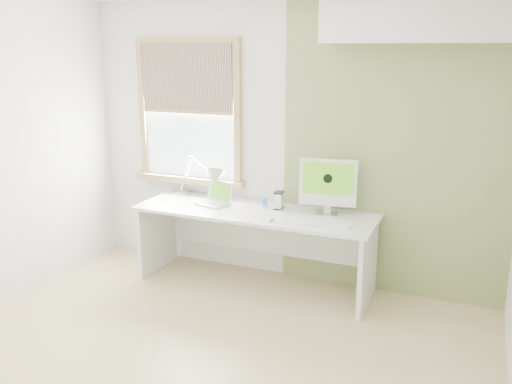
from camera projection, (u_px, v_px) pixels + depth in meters
The scene contains 12 objects.
room at pixel (192, 185), 3.48m from camera, with size 4.04×3.54×2.64m.
accent_wall at pixel (395, 151), 4.66m from camera, with size 2.00×0.02×2.60m, color #8B985B.
soffit at pixel (427, 15), 4.15m from camera, with size 1.60×0.40×0.42m, color white.
window at pixel (188, 112), 5.32m from camera, with size 1.20×0.14×1.42m.
desk at pixel (257, 229), 5.02m from camera, with size 2.20×0.70×0.73m.
desk_lamp at pixel (208, 179), 5.21m from camera, with size 0.67×0.40×0.40m.
laptop at pixel (216, 199), 5.12m from camera, with size 0.35×0.31×0.21m.
phone_dock at pixel (265, 205), 4.98m from camera, with size 0.07×0.07×0.11m.
external_drive at pixel (279, 200), 4.96m from camera, with size 0.09×0.13×0.16m.
imac at pixel (328, 184), 4.75m from camera, with size 0.51×0.20×0.49m.
keyboard at pixel (327, 225), 4.48m from camera, with size 0.39×0.12×0.02m.
mouse at pixel (271, 219), 4.63m from camera, with size 0.06×0.10×0.03m, color white.
Camera 1 is at (1.69, -2.95, 2.15)m, focal length 38.15 mm.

